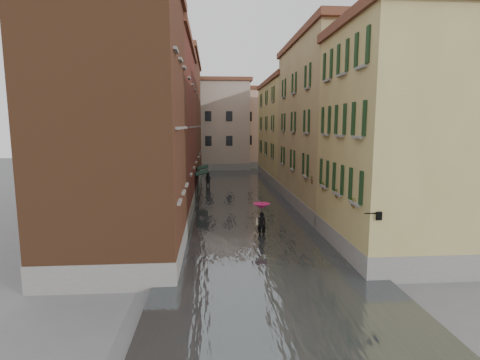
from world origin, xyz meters
name	(u,v)px	position (x,y,z in m)	size (l,w,h in m)	color
ground	(256,243)	(0.00, 0.00, 0.00)	(120.00, 120.00, 0.00)	#5F6062
floodwater	(240,198)	(0.00, 13.00, 0.10)	(10.00, 60.00, 0.20)	#494E51
building_left_near	(118,130)	(-7.00, -2.00, 6.50)	(6.00, 8.00, 13.00)	brown
building_left_mid	(154,131)	(-7.00, 9.00, 6.25)	(6.00, 14.00, 12.50)	maroon
building_left_far	(173,123)	(-7.00, 24.00, 7.00)	(6.00, 16.00, 14.00)	brown
building_right_near	(397,144)	(7.00, -2.00, 5.75)	(6.00, 8.00, 11.50)	tan
building_right_mid	(330,128)	(7.00, 9.00, 6.50)	(6.00, 14.00, 13.00)	tan
building_right_far	(291,133)	(7.00, 24.00, 5.75)	(6.00, 16.00, 11.50)	tan
building_end_cream	(209,127)	(-3.00, 38.00, 6.50)	(12.00, 9.00, 13.00)	#B4A18F
building_end_pink	(264,130)	(6.00, 40.00, 6.00)	(10.00, 9.00, 12.00)	#D0A792
awning_near	(201,174)	(-3.49, 12.50, 2.46)	(1.09, 2.74, 2.80)	black
awning_far	(202,168)	(-3.49, 16.74, 2.46)	(1.09, 2.87, 2.80)	black
wall_lantern	(378,215)	(4.33, -6.00, 3.01)	(0.71, 0.22, 0.35)	black
window_planters	(332,183)	(4.12, -0.59, 3.51)	(0.59, 8.07, 0.84)	#9E5C33
pedestrian_main	(261,215)	(0.44, 1.17, 1.34)	(1.07, 1.07, 2.06)	black
pedestrian_far	(208,180)	(-2.95, 19.62, 0.84)	(0.82, 0.64, 1.68)	black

